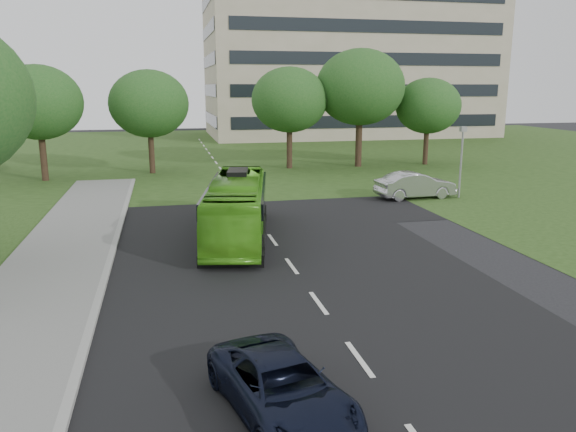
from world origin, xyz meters
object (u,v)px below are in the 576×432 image
Objects in this scene: bus at (237,208)px; camera_pole at (462,152)px; tree_park_b at (149,104)px; tree_park_c at (289,100)px; suv at (282,387)px; office_building at (348,48)px; tree_park_a at (38,102)px; sedan at (415,185)px; tree_park_e at (428,106)px; tree_park_d at (360,87)px.

bus is 16.64m from camera_pole.
tree_park_b is 24.75m from camera_pole.
camera_pole is at bearing -63.46° from tree_park_c.
bus is 14.88m from suv.
camera_pole is (-8.31, -48.48, -9.57)m from office_building.
tree_park_b is at bearing -178.51° from tree_park_c.
bus is (-23.48, -55.13, -11.06)m from office_building.
tree_park_b is (7.91, 2.16, -0.21)m from tree_park_a.
tree_park_c is at bearing 124.69° from camera_pole.
suv is at bearing 144.86° from sedan.
office_building is 34.20m from tree_park_e.
tree_park_b reaches higher than camera_pole.
office_building is 60.94m from bus.
tree_park_c is (-16.02, -33.04, -6.62)m from office_building.
office_building reaches higher than suv.
tree_park_a is at bearing -176.05° from tree_park_e.
tree_park_b is at bearing -179.82° from tree_park_e.
tree_park_c is 0.85× the size of tree_park_d.
tree_park_a is at bearing 162.72° from camera_pole.
tree_park_d reaches higher than tree_park_a.
tree_park_e is at bearing -0.21° from tree_park_d.
bus is at bearing -108.65° from tree_park_c.
tree_park_c is at bearing 178.97° from tree_park_e.
tree_park_d reaches higher than suv.
tree_park_b is at bearing -129.72° from office_building.
tree_park_b is 22.59m from bus.
tree_park_c is (11.68, 0.30, 0.24)m from tree_park_b.
tree_park_a is 8.20m from tree_park_b.
tree_park_d is 15.82m from camera_pole.
tree_park_b is 11.68m from tree_park_c.
sedan is at bearing -71.75° from tree_park_c.
bus is at bearing -58.31° from tree_park_a.
bus reaches higher than suv.
tree_park_b is at bearing 81.44° from suv.
bus is (12.12, -19.64, -4.40)m from tree_park_a.
tree_park_e is 42.62m from suv.
tree_park_a is at bearing 132.56° from bus.
sedan is (16.59, -14.60, -4.79)m from tree_park_b.
tree_park_a is 0.99× the size of tree_park_c.
tree_park_e is (-3.28, -33.26, -7.21)m from office_building.
tree_park_e is at bearing 3.95° from tree_park_a.
tree_park_c reaches higher than suv.
tree_park_a reaches higher than suv.
tree_park_c is at bearing 82.22° from bus.
office_building is 4.63× the size of tree_park_c.
tree_park_b is at bearing 44.75° from sedan.
suv is at bearing -111.82° from tree_park_d.
tree_park_a reaches higher than camera_pole.
office_building reaches higher than tree_park_b.
camera_pole is at bearing -99.72° from office_building.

